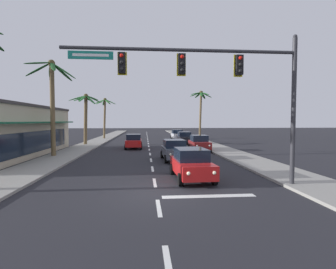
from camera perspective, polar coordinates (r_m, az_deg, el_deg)
ground_plane at (r=12.07m, az=-2.47°, el=-12.46°), size 220.00×220.00×0.00m
sidewalk_right at (r=32.85m, az=9.69°, el=-2.61°), size 3.20×110.00×0.14m
sidewalk_left at (r=32.61m, az=-17.91°, el=-2.75°), size 3.20×110.00×0.14m
lane_markings at (r=31.05m, az=-3.22°, el=-3.01°), size 4.28×86.41×0.01m
traffic_signal_mast at (r=13.02m, az=10.98°, el=11.85°), size 11.01×0.41×7.32m
sedan_lead_at_stop_bar at (r=14.83m, az=5.00°, el=-6.20°), size 2.09×4.50×1.68m
sedan_third_in_queue at (r=21.78m, az=1.35°, el=-3.28°), size 2.07×4.50×1.68m
sedan_oncoming_far at (r=31.31m, az=-7.33°, el=-1.42°), size 2.01×4.48×1.68m
sedan_parked_nearest_kerb at (r=46.45m, az=1.97°, el=-0.00°), size 2.03×4.48×1.68m
sedan_parked_mid_kerb at (r=28.81m, az=6.66°, el=-1.79°), size 2.00×4.47×1.68m
sedan_parked_far_kerb at (r=37.59m, az=3.52°, el=-0.69°), size 1.97×4.46×1.68m
palm_left_second at (r=25.73m, az=-23.47°, el=8.41°), size 4.37×4.36×8.52m
palm_left_third at (r=36.99m, az=-17.11°, el=5.14°), size 4.28×4.34×6.80m
palm_left_farthest at (r=48.50m, az=-13.31°, el=5.09°), size 3.94×3.76×7.24m
palm_right_third at (r=41.94m, az=6.95°, el=6.34°), size 3.50×3.44×7.87m
storefront_strip_left at (r=27.88m, az=-31.83°, el=0.66°), size 7.37×18.77×4.64m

